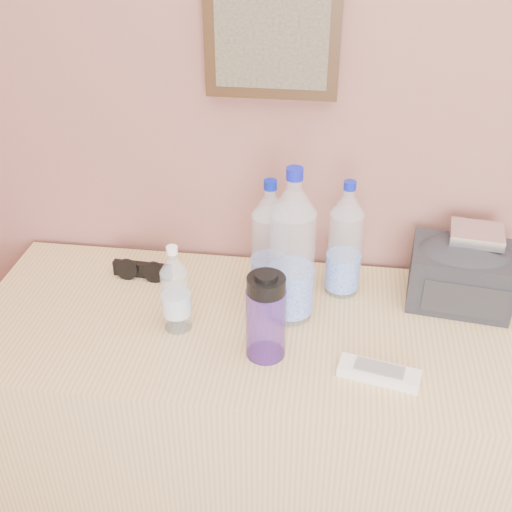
{
  "coord_description": "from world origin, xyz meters",
  "views": [
    {
      "loc": [
        -0.35,
        0.55,
        1.76
      ],
      "look_at": [
        -0.5,
        1.71,
        1.01
      ],
      "focal_mm": 45.0,
      "sensor_mm": 36.0,
      "label": 1
    }
  ],
  "objects_px": {
    "pet_large_b": "(270,248)",
    "pet_small": "(176,293)",
    "dresser": "(256,445)",
    "pet_large_c": "(345,245)",
    "sunglasses": "(143,270)",
    "ac_remote": "(379,373)",
    "toiletry_bag": "(461,273)",
    "pet_large_d": "(292,254)",
    "nalgene_bottle": "(266,316)",
    "foil_packet": "(477,234)"
  },
  "relations": [
    {
      "from": "pet_large_b",
      "to": "pet_small",
      "type": "distance_m",
      "value": 0.25
    },
    {
      "from": "dresser",
      "to": "pet_large_c",
      "type": "height_order",
      "value": "pet_large_c"
    },
    {
      "from": "sunglasses",
      "to": "ac_remote",
      "type": "height_order",
      "value": "sunglasses"
    },
    {
      "from": "sunglasses",
      "to": "toiletry_bag",
      "type": "bearing_deg",
      "value": 2.79
    },
    {
      "from": "sunglasses",
      "to": "toiletry_bag",
      "type": "relative_size",
      "value": 0.65
    },
    {
      "from": "ac_remote",
      "to": "sunglasses",
      "type": "bearing_deg",
      "value": 165.35
    },
    {
      "from": "toiletry_bag",
      "to": "ac_remote",
      "type": "bearing_deg",
      "value": -115.96
    },
    {
      "from": "pet_large_d",
      "to": "pet_large_b",
      "type": "bearing_deg",
      "value": 130.88
    },
    {
      "from": "nalgene_bottle",
      "to": "dresser",
      "type": "bearing_deg",
      "value": 109.24
    },
    {
      "from": "dresser",
      "to": "toiletry_bag",
      "type": "relative_size",
      "value": 5.66
    },
    {
      "from": "pet_large_d",
      "to": "nalgene_bottle",
      "type": "relative_size",
      "value": 1.81
    },
    {
      "from": "nalgene_bottle",
      "to": "sunglasses",
      "type": "distance_m",
      "value": 0.44
    },
    {
      "from": "pet_small",
      "to": "foil_packet",
      "type": "height_order",
      "value": "pet_small"
    },
    {
      "from": "pet_large_b",
      "to": "toiletry_bag",
      "type": "relative_size",
      "value": 1.33
    },
    {
      "from": "ac_remote",
      "to": "toiletry_bag",
      "type": "relative_size",
      "value": 0.72
    },
    {
      "from": "pet_large_d",
      "to": "pet_small",
      "type": "bearing_deg",
      "value": -161.86
    },
    {
      "from": "pet_large_c",
      "to": "foil_packet",
      "type": "relative_size",
      "value": 2.48
    },
    {
      "from": "sunglasses",
      "to": "dresser",
      "type": "bearing_deg",
      "value": -23.42
    },
    {
      "from": "foil_packet",
      "to": "ac_remote",
      "type": "bearing_deg",
      "value": -123.79
    },
    {
      "from": "pet_large_c",
      "to": "toiletry_bag",
      "type": "distance_m",
      "value": 0.28
    },
    {
      "from": "sunglasses",
      "to": "foil_packet",
      "type": "height_order",
      "value": "foil_packet"
    },
    {
      "from": "pet_large_c",
      "to": "sunglasses",
      "type": "xyz_separation_m",
      "value": [
        -0.5,
        -0.01,
        -0.11
      ]
    },
    {
      "from": "pet_large_d",
      "to": "sunglasses",
      "type": "bearing_deg",
      "value": 164.5
    },
    {
      "from": "nalgene_bottle",
      "to": "foil_packet",
      "type": "height_order",
      "value": "nalgene_bottle"
    },
    {
      "from": "pet_large_d",
      "to": "ac_remote",
      "type": "xyz_separation_m",
      "value": [
        0.2,
        -0.19,
        -0.15
      ]
    },
    {
      "from": "pet_large_d",
      "to": "toiletry_bag",
      "type": "bearing_deg",
      "value": 15.36
    },
    {
      "from": "sunglasses",
      "to": "foil_packet",
      "type": "xyz_separation_m",
      "value": [
        0.81,
        0.03,
        0.15
      ]
    },
    {
      "from": "dresser",
      "to": "pet_large_b",
      "type": "bearing_deg",
      "value": 80.92
    },
    {
      "from": "pet_small",
      "to": "toiletry_bag",
      "type": "height_order",
      "value": "pet_small"
    },
    {
      "from": "pet_large_c",
      "to": "pet_large_d",
      "type": "distance_m",
      "value": 0.17
    },
    {
      "from": "nalgene_bottle",
      "to": "toiletry_bag",
      "type": "bearing_deg",
      "value": 30.35
    },
    {
      "from": "pet_large_c",
      "to": "pet_small",
      "type": "distance_m",
      "value": 0.42
    },
    {
      "from": "pet_large_d",
      "to": "toiletry_bag",
      "type": "relative_size",
      "value": 1.6
    },
    {
      "from": "ac_remote",
      "to": "foil_packet",
      "type": "relative_size",
      "value": 1.4
    },
    {
      "from": "pet_large_c",
      "to": "pet_small",
      "type": "bearing_deg",
      "value": -151.87
    },
    {
      "from": "dresser",
      "to": "nalgene_bottle",
      "type": "bearing_deg",
      "value": -70.76
    },
    {
      "from": "pet_large_c",
      "to": "ac_remote",
      "type": "height_order",
      "value": "pet_large_c"
    },
    {
      "from": "pet_small",
      "to": "pet_large_b",
      "type": "bearing_deg",
      "value": 37.59
    },
    {
      "from": "pet_large_c",
      "to": "ac_remote",
      "type": "bearing_deg",
      "value": -74.52
    },
    {
      "from": "dresser",
      "to": "pet_large_c",
      "type": "relative_size",
      "value": 4.46
    },
    {
      "from": "pet_small",
      "to": "nalgene_bottle",
      "type": "xyz_separation_m",
      "value": [
        0.21,
        -0.06,
        0.01
      ]
    },
    {
      "from": "pet_large_c",
      "to": "ac_remote",
      "type": "distance_m",
      "value": 0.34
    },
    {
      "from": "pet_small",
      "to": "pet_large_d",
      "type": "bearing_deg",
      "value": 18.14
    },
    {
      "from": "pet_large_b",
      "to": "ac_remote",
      "type": "relative_size",
      "value": 1.86
    },
    {
      "from": "dresser",
      "to": "pet_small",
      "type": "xyz_separation_m",
      "value": [
        -0.17,
        -0.04,
        0.51
      ]
    },
    {
      "from": "ac_remote",
      "to": "pet_large_b",
      "type": "bearing_deg",
      "value": 147.48
    },
    {
      "from": "ac_remote",
      "to": "nalgene_bottle",
      "type": "bearing_deg",
      "value": -178.08
    },
    {
      "from": "pet_large_d",
      "to": "foil_packet",
      "type": "xyz_separation_m",
      "value": [
        0.42,
        0.13,
        0.01
      ]
    },
    {
      "from": "pet_large_c",
      "to": "toiletry_bag",
      "type": "xyz_separation_m",
      "value": [
        0.28,
        -0.01,
        -0.05
      ]
    },
    {
      "from": "pet_large_b",
      "to": "nalgene_bottle",
      "type": "relative_size",
      "value": 1.5
    }
  ]
}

